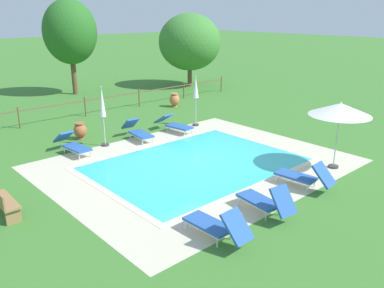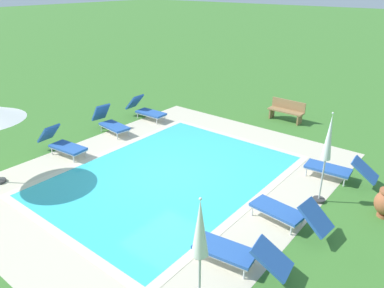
{
  "view_description": "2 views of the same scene",
  "coord_description": "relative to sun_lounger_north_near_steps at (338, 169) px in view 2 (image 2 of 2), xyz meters",
  "views": [
    {
      "loc": [
        -9.4,
        -10.19,
        5.4
      ],
      "look_at": [
        0.23,
        0.5,
        0.6
      ],
      "focal_mm": 37.29,
      "sensor_mm": 36.0,
      "label": 1
    },
    {
      "loc": [
        7.28,
        6.73,
        5.47
      ],
      "look_at": [
        -0.76,
        0.29,
        0.86
      ],
      "focal_mm": 34.42,
      "sensor_mm": 36.0,
      "label": 2
    }
  ],
  "objects": [
    {
      "name": "ground_plane",
      "position": [
        2.89,
        -4.11,
        -0.37
      ],
      "size": [
        160.0,
        160.0,
        0.0
      ],
      "primitive_type": "plane",
      "color": "#3D752D"
    },
    {
      "name": "pool_deck_paving",
      "position": [
        2.89,
        -4.11,
        -0.37
      ],
      "size": [
        10.52,
        8.53,
        0.01
      ],
      "primitive_type": "cube",
      "color": "beige",
      "rests_on": "ground"
    },
    {
      "name": "swimming_pool_water",
      "position": [
        2.89,
        -4.11,
        -0.37
      ],
      "size": [
        7.29,
        5.3,
        0.01
      ],
      "primitive_type": "cube",
      "color": "#38C6D1",
      "rests_on": "ground"
    },
    {
      "name": "pool_coping_rim",
      "position": [
        2.89,
        -4.11,
        -0.36
      ],
      "size": [
        7.77,
        5.78,
        0.01
      ],
      "color": "beige",
      "rests_on": "ground"
    },
    {
      "name": "sun_lounger_north_near_steps",
      "position": [
        0.0,
        0.0,
        0.0
      ],
      "size": [
        0.75,
        2.05,
        0.83
      ],
      "color": "#2856A8",
      "rests_on": "ground"
    },
    {
      "name": "sun_lounger_north_mid",
      "position": [
        -0.25,
        -8.24,
        0.02
      ],
      "size": [
        0.66,
        1.92,
        0.95
      ],
      "color": "#2856A8",
      "rests_on": "ground"
    },
    {
      "name": "sun_lounger_north_far",
      "position": [
        4.93,
        -0.37,
        -0.01
      ],
      "size": [
        0.88,
        2.1,
        0.79
      ],
      "color": "#2856A8",
      "rests_on": "ground"
    },
    {
      "name": "sun_lounger_north_end",
      "position": [
        4.03,
        -7.94,
        0.02
      ],
      "size": [
        0.78,
        1.95,
        0.95
      ],
      "color": "#2856A8",
      "rests_on": "ground"
    },
    {
      "name": "sun_lounger_south_near_corner",
      "position": [
        2.98,
        -0.19,
        0.01
      ],
      "size": [
        0.8,
        2.03,
        0.87
      ],
      "color": "#2856A8",
      "rests_on": "ground"
    },
    {
      "name": "sun_lounger_south_mid",
      "position": [
        1.7,
        -8.24,
        0.03
      ],
      "size": [
        0.81,
        1.88,
        1.01
      ],
      "color": "#2856A8",
      "rests_on": "ground"
    },
    {
      "name": "patio_umbrella_closed_row_west",
      "position": [
        1.44,
        0.01,
        1.29
      ],
      "size": [
        0.32,
        0.32,
        2.54
      ],
      "color": "#383838",
      "rests_on": "ground"
    },
    {
      "name": "patio_umbrella_closed_row_mid_west",
      "position": [
        6.4,
        -0.23,
        1.34
      ],
      "size": [
        0.32,
        0.32,
        2.48
      ],
      "color": "#383838",
      "rests_on": "ground"
    },
    {
      "name": "wooden_bench_lawn_side",
      "position": [
        -3.78,
        -3.45,
        0.1
      ],
      "size": [
        0.48,
        1.51,
        0.87
      ],
      "color": "#937047",
      "rests_on": "ground"
    }
  ]
}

